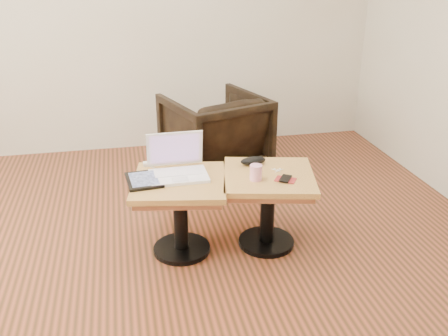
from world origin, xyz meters
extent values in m
cube|color=#422915|center=(0.00, 0.00, 0.00)|extent=(4.50, 4.50, 0.01)
cylinder|color=black|center=(0.18, 0.33, 0.01)|extent=(0.35, 0.35, 0.03)
cylinder|color=black|center=(0.18, 0.33, 0.24)|extent=(0.09, 0.09, 0.43)
cube|color=brown|center=(0.18, 0.33, 0.44)|extent=(0.58, 0.58, 0.04)
cube|color=olive|center=(0.18, 0.33, 0.47)|extent=(0.63, 0.63, 0.03)
cylinder|color=black|center=(0.72, 0.30, 0.01)|extent=(0.35, 0.35, 0.03)
cylinder|color=black|center=(0.72, 0.30, 0.24)|extent=(0.09, 0.09, 0.43)
cube|color=brown|center=(0.72, 0.30, 0.44)|extent=(0.59, 0.59, 0.04)
cube|color=olive|center=(0.72, 0.30, 0.47)|extent=(0.64, 0.64, 0.03)
cube|color=white|center=(0.18, 0.36, 0.50)|extent=(0.34, 0.24, 0.02)
cube|color=silver|center=(0.18, 0.40, 0.51)|extent=(0.28, 0.12, 0.00)
cube|color=silver|center=(0.18, 0.30, 0.51)|extent=(0.09, 0.06, 0.00)
cube|color=white|center=(0.18, 0.50, 0.62)|extent=(0.34, 0.05, 0.22)
cube|color=brown|center=(0.18, 0.50, 0.62)|extent=(0.30, 0.04, 0.19)
cube|color=black|center=(-0.02, 0.35, 0.50)|extent=(0.22, 0.27, 0.02)
cube|color=#191E38|center=(-0.02, 0.35, 0.51)|extent=(0.18, 0.22, 0.00)
cube|color=white|center=(0.01, 0.58, 0.50)|extent=(0.04, 0.04, 0.02)
ellipsoid|color=black|center=(0.66, 0.46, 0.52)|extent=(0.17, 0.08, 0.05)
cylinder|color=#ED4C8E|center=(0.62, 0.24, 0.54)|extent=(0.08, 0.08, 0.09)
sphere|color=white|center=(0.78, 0.33, 0.50)|extent=(0.01, 0.01, 0.01)
sphere|color=white|center=(0.80, 0.34, 0.50)|extent=(0.01, 0.01, 0.01)
sphere|color=white|center=(0.77, 0.35, 0.50)|extent=(0.01, 0.01, 0.01)
cylinder|color=white|center=(0.78, 0.33, 0.49)|extent=(0.07, 0.04, 0.00)
cube|color=maroon|center=(0.79, 0.20, 0.49)|extent=(0.14, 0.13, 0.01)
cube|color=black|center=(0.79, 0.20, 0.50)|extent=(0.10, 0.12, 0.01)
imported|color=black|center=(0.62, 1.49, 0.34)|extent=(0.93, 0.94, 0.68)
camera|label=1|loc=(-0.11, -2.33, 1.71)|focal=40.00mm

